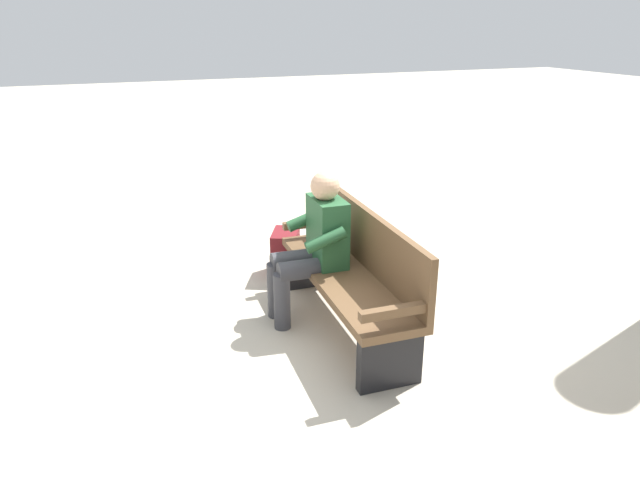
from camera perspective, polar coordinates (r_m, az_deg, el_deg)
name	(u,v)px	position (r m, az deg, el deg)	size (l,w,h in m)	color
ground_plane	(344,328)	(4.51, 2.41, -8.63)	(40.00, 40.00, 0.00)	#B7AD99
bench_near	(354,272)	(4.33, 3.38, -3.18)	(1.82, 0.57, 0.90)	brown
person_seated	(314,243)	(4.41, -0.62, -0.28)	(0.59, 0.59, 1.18)	#23512D
backpack	(286,253)	(5.34, -3.34, -1.31)	(0.42, 0.37, 0.42)	maroon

